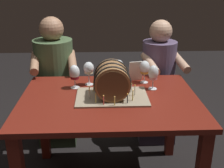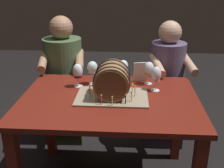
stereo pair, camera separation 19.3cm
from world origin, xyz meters
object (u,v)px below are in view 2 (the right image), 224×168
(dining_table, at_px, (109,113))
(wine_glass_white, at_px, (92,68))
(wine_glass_red, at_px, (78,72))
(person_seated_left, at_px, (65,85))
(barrel_cake, at_px, (112,82))
(wine_glass_rose, at_px, (156,75))
(wine_glass_empty, at_px, (123,66))
(person_seated_right, at_px, (166,91))
(menu_card, at_px, (140,72))
(wine_glass_amber, at_px, (149,70))

(dining_table, bearing_deg, wine_glass_white, 119.83)
(wine_glass_red, distance_m, person_seated_left, 0.61)
(barrel_cake, bearing_deg, wine_glass_rose, 25.02)
(wine_glass_empty, bearing_deg, wine_glass_white, -156.96)
(person_seated_right, bearing_deg, menu_card, -126.56)
(person_seated_right, bearing_deg, person_seated_left, 179.97)
(wine_glass_red, distance_m, person_seated_right, 0.93)
(wine_glass_white, bearing_deg, person_seated_right, 34.00)
(dining_table, distance_m, wine_glass_empty, 0.43)
(wine_glass_empty, bearing_deg, menu_card, -9.82)
(wine_glass_red, xyz_separation_m, menu_card, (0.47, 0.14, -0.03))
(menu_card, bearing_deg, wine_glass_amber, -48.90)
(person_seated_right, bearing_deg, wine_glass_red, -146.44)
(dining_table, bearing_deg, menu_card, 56.43)
(wine_glass_empty, bearing_deg, dining_table, -103.43)
(person_seated_right, bearing_deg, wine_glass_amber, -116.21)
(wine_glass_amber, xyz_separation_m, menu_card, (-0.06, 0.05, -0.04))
(barrel_cake, height_order, wine_glass_red, barrel_cake)
(wine_glass_empty, height_order, menu_card, wine_glass_empty)
(menu_card, bearing_deg, person_seated_right, 42.20)
(wine_glass_empty, relative_size, person_seated_right, 0.14)
(wine_glass_rose, bearing_deg, barrel_cake, -154.98)
(menu_card, relative_size, person_seated_right, 0.14)
(dining_table, relative_size, person_seated_right, 1.05)
(barrel_cake, bearing_deg, wine_glass_empty, 79.33)
(wine_glass_amber, xyz_separation_m, person_seated_left, (-0.76, 0.39, -0.30))
(dining_table, height_order, wine_glass_red, wine_glass_red)
(barrel_cake, bearing_deg, menu_card, 58.33)
(wine_glass_white, bearing_deg, wine_glass_rose, -12.82)
(menu_card, bearing_deg, wine_glass_red, -175.06)
(dining_table, height_order, wine_glass_amber, wine_glass_amber)
(wine_glass_red, height_order, menu_card, wine_glass_red)
(dining_table, relative_size, wine_glass_white, 6.75)
(dining_table, distance_m, person_seated_right, 0.83)
(wine_glass_rose, height_order, person_seated_left, person_seated_left)
(barrel_cake, relative_size, person_seated_right, 0.42)
(barrel_cake, height_order, person_seated_right, person_seated_right)
(wine_glass_white, xyz_separation_m, wine_glass_amber, (0.43, 0.03, -0.01))
(wine_glass_empty, distance_m, wine_glass_white, 0.25)
(wine_glass_red, relative_size, menu_card, 1.11)
(wine_glass_red, xyz_separation_m, person_seated_left, (-0.22, 0.48, -0.29))
(wine_glass_amber, relative_size, person_seated_left, 0.15)
(wine_glass_empty, xyz_separation_m, wine_glass_red, (-0.33, -0.16, -0.00))
(wine_glass_amber, bearing_deg, wine_glass_white, -176.39)
(wine_glass_rose, bearing_deg, dining_table, -155.47)
(wine_glass_amber, xyz_separation_m, wine_glass_red, (-0.53, -0.09, -0.00))
(barrel_cake, height_order, wine_glass_rose, barrel_cake)
(menu_card, xyz_separation_m, person_seated_left, (-0.69, 0.34, -0.26))
(wine_glass_empty, xyz_separation_m, menu_card, (0.13, -0.02, -0.04))
(wine_glass_empty, distance_m, menu_card, 0.14)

